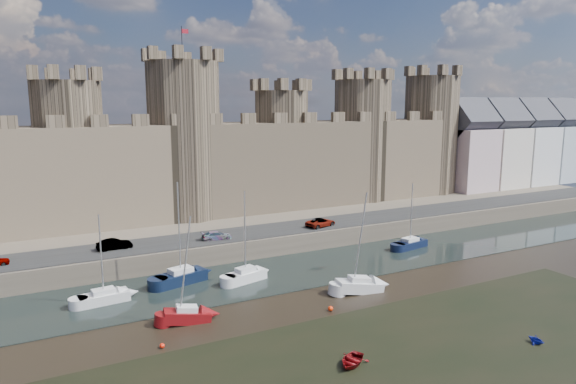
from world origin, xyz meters
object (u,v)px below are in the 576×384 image
Objects in this scene: sailboat_2 at (246,275)px; sailboat_5 at (359,285)px; sailboat_3 at (410,243)px; sailboat_0 at (104,296)px; sailboat_4 at (187,315)px; car_3 at (321,222)px; sailboat_1 at (181,276)px; car_2 at (217,236)px; car_1 at (114,244)px.

sailboat_5 is at bearing -56.14° from sailboat_2.
sailboat_3 is (25.09, 2.00, -0.10)m from sailboat_2.
sailboat_4 is at bearing -58.64° from sailboat_0.
sailboat_1 is (-21.84, -6.73, -2.27)m from car_3.
car_2 is at bearing 25.12° from sailboat_0.
car_1 is 1.06× the size of car_2.
car_3 reaches higher than car_2.
car_3 is 0.45× the size of sailboat_2.
sailboat_4 reaches higher than car_2.
sailboat_2 is at bearing 148.22° from sailboat_5.
sailboat_0 is 1.01× the size of sailboat_3.
sailboat_3 is (31.65, -0.65, -0.15)m from sailboat_1.
sailboat_5 is at bearing 6.01° from sailboat_4.
sailboat_0 is 10.12m from sailboat_4.
car_3 is 0.51× the size of sailboat_3.
car_2 is 0.83× the size of car_3.
sailboat_5 is (18.25, -0.92, 0.03)m from sailboat_4.
sailboat_1 reaches higher than car_2.
car_3 is at bearing -95.69° from car_1.
sailboat_4 is (-33.89, -9.40, 0.02)m from sailboat_3.
sailboat_5 is (24.33, -9.01, 0.04)m from sailboat_0.
car_3 is 0.46× the size of sailboat_4.
sailboat_5 reaches higher than sailboat_3.
car_2 is 19.25m from sailboat_4.
sailboat_1 is (8.32, 1.95, 0.14)m from sailboat_0.
sailboat_5 is (-5.82, -17.70, -2.37)m from car_3.
car_2 is 26.26m from sailboat_3.
car_1 reaches higher than car_3.
sailboat_2 is (14.88, -0.69, 0.09)m from sailboat_0.
sailboat_2 is at bearing 106.65° from car_3.
sailboat_4 reaches higher than car_1.
sailboat_0 is at bearing 162.54° from sailboat_2.
sailboat_4 is 0.92× the size of sailboat_5.
sailboat_0 is 0.80× the size of sailboat_1.
sailboat_3 is (25.05, -7.55, -2.34)m from car_2.
car_3 is at bearing 81.36° from sailboat_5.
sailboat_0 is (-30.15, -8.69, -2.41)m from car_3.
car_1 is 10.18m from sailboat_1.
car_1 is 0.38× the size of sailboat_5.
sailboat_4 reaches higher than sailboat_0.
car_3 is 0.43× the size of sailboat_5.
sailboat_5 is (9.45, -8.32, -0.05)m from sailboat_2.
sailboat_2 is 12.59m from sailboat_5.
sailboat_3 is at bearing -141.87° from car_3.
sailboat_3 is at bearing -106.01° from car_1.
sailboat_5 reaches higher than car_3.
sailboat_4 is at bearing -173.95° from sailboat_3.
car_3 is at bearing 16.78° from sailboat_2.
car_2 is 0.42× the size of sailboat_0.
sailboat_2 is 11.50m from sailboat_4.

